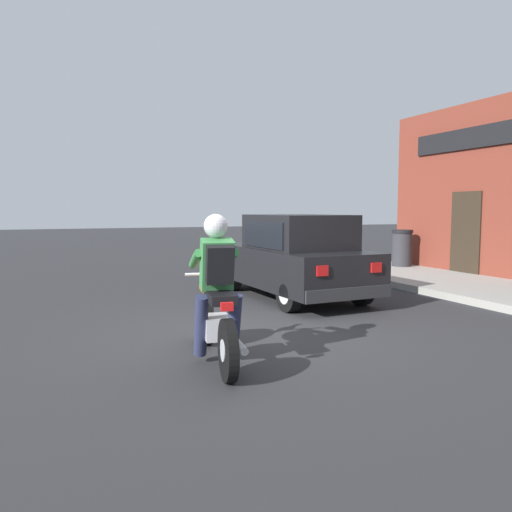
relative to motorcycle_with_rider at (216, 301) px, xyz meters
name	(u,v)px	position (x,y,z in m)	size (l,w,h in m)	color
ground_plane	(264,333)	(0.99, 0.95, -0.68)	(80.00, 80.00, 0.00)	#2B2B2D
sidewalk_curb	(423,278)	(6.39, 3.95, -0.61)	(2.60, 22.00, 0.14)	#9E9B93
motorcycle_with_rider	(216,301)	(0.00, 0.00, 0.00)	(0.65, 2.01, 1.62)	black
car_hatchback	(293,258)	(2.60, 3.21, 0.09)	(1.77, 3.84, 1.57)	black
trash_bin	(402,248)	(7.18, 5.70, -0.04)	(0.56, 0.56, 0.98)	#2D2D33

